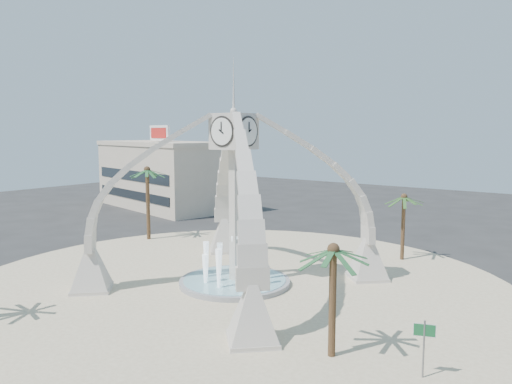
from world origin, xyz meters
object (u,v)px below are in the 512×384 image
Objects in this scene: palm_west at (147,171)px; palm_north at (404,198)px; palm_east at (333,251)px; street_sign at (424,337)px; fountain at (235,281)px; clock_tower at (234,196)px.

palm_west is 25.08m from palm_north.
palm_north is at bearing 101.57° from palm_east.
palm_east is 2.27× the size of street_sign.
fountain is 2.95× the size of street_sign.
palm_west is 34.79m from street_sign.
palm_north is (7.06, 14.15, -1.06)m from clock_tower.
palm_north reaches higher than fountain.
street_sign is (15.52, -5.52, 1.65)m from fountain.
fountain is 1.00× the size of palm_west.
palm_east is (11.19, -6.06, -1.14)m from clock_tower.
palm_east is at bearing 166.08° from street_sign.
fountain is 13.70m from palm_east.
clock_tower reaches higher than palm_north.
clock_tower is 17.94m from palm_west.
clock_tower is at bearing -116.52° from palm_north.
fountain is 1.30× the size of palm_east.
fountain is 1.30× the size of palm_north.
palm_east is (11.19, -6.06, 5.06)m from fountain.
street_sign is at bearing -66.72° from palm_north.
fountain is at bearing -20.99° from palm_west.
palm_east is at bearing -78.43° from palm_north.
clock_tower is 17.09m from street_sign.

